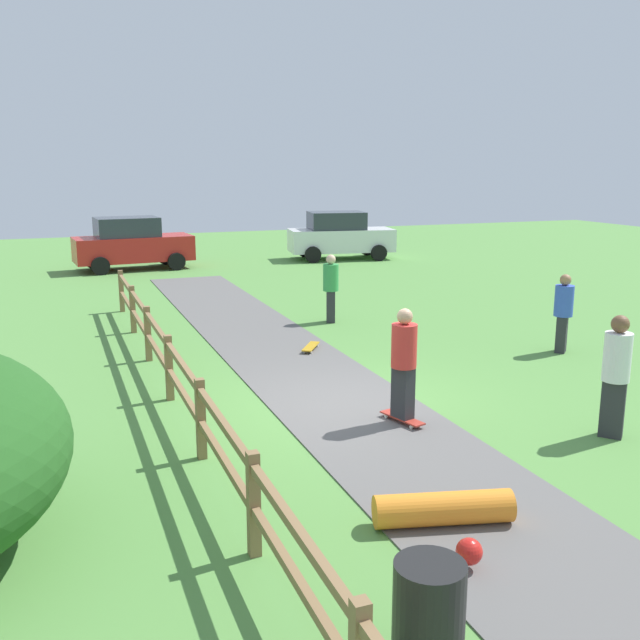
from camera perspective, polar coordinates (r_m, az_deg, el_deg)
name	(u,v)px	position (r m, az deg, el deg)	size (l,w,h in m)	color
ground_plane	(345,405)	(11.67, 1.98, -6.81)	(60.00, 60.00, 0.00)	#568E42
asphalt_path	(345,405)	(11.66, 1.98, -6.77)	(2.40, 28.00, 0.02)	#605E5B
wooden_fence	(183,383)	(10.76, -10.91, -4.96)	(0.12, 18.12, 1.10)	olive
trash_bin	(428,617)	(5.96, 8.66, -22.43)	(0.56, 0.56, 0.90)	black
skater_riding	(404,360)	(10.63, 6.71, -3.19)	(0.47, 0.82, 1.75)	#B23326
skater_fallen	(445,512)	(8.00, 9.98, -14.86)	(1.55, 1.34, 0.36)	orange
skateboard_loose	(311,347)	(14.94, -0.74, -2.14)	(0.61, 0.78, 0.08)	#BF8C19
bystander_blue	(563,310)	(15.48, 18.87, 0.77)	(0.54, 0.54, 1.63)	#2D2D33
bystander_green	(331,285)	(17.47, 0.87, 2.79)	(0.48, 0.48, 1.67)	#2D2D33
bystander_white	(616,370)	(10.90, 22.58, -3.75)	(0.54, 0.54, 1.78)	#2D2D33
parked_car_red	(132,243)	(27.21, -14.80, 5.93)	(4.32, 2.26, 1.92)	red
parked_car_white	(340,235)	(29.27, 1.60, 6.77)	(4.42, 2.51, 1.92)	silver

